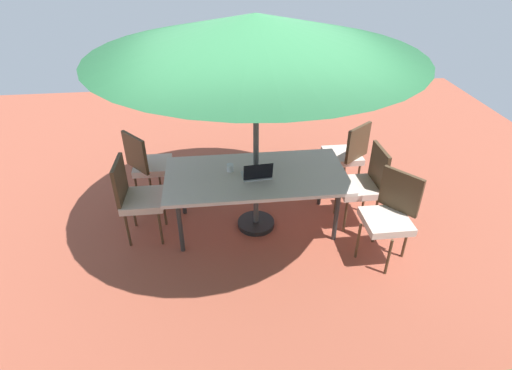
{
  "coord_description": "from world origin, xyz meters",
  "views": [
    {
      "loc": [
        0.45,
        3.92,
        3.1
      ],
      "look_at": [
        0.0,
        0.0,
        0.58
      ],
      "focal_mm": 29.03,
      "sensor_mm": 36.0,
      "label": 1
    }
  ],
  "objects_px": {
    "chair_southeast": "(148,163)",
    "chair_east": "(137,195)",
    "cup": "(230,168)",
    "dining_table": "(256,178)",
    "patio_umbrella": "(256,35)",
    "chair_northwest": "(390,214)",
    "chair_southwest": "(347,153)",
    "laptop": "(257,174)",
    "chair_west": "(364,182)"
  },
  "relations": [
    {
      "from": "chair_southeast",
      "to": "chair_east",
      "type": "height_order",
      "value": "same"
    },
    {
      "from": "chair_southeast",
      "to": "chair_east",
      "type": "relative_size",
      "value": 1.0
    },
    {
      "from": "cup",
      "to": "dining_table",
      "type": "bearing_deg",
      "value": 160.25
    },
    {
      "from": "patio_umbrella",
      "to": "chair_northwest",
      "type": "bearing_deg",
      "value": 153.24
    },
    {
      "from": "chair_southwest",
      "to": "laptop",
      "type": "distance_m",
      "value": 1.49
    },
    {
      "from": "patio_umbrella",
      "to": "cup",
      "type": "distance_m",
      "value": 1.48
    },
    {
      "from": "chair_southwest",
      "to": "cup",
      "type": "distance_m",
      "value": 1.66
    },
    {
      "from": "chair_northwest",
      "to": "chair_east",
      "type": "height_order",
      "value": "same"
    },
    {
      "from": "chair_east",
      "to": "patio_umbrella",
      "type": "bearing_deg",
      "value": -86.57
    },
    {
      "from": "dining_table",
      "to": "chair_west",
      "type": "relative_size",
      "value": 2.06
    },
    {
      "from": "patio_umbrella",
      "to": "chair_southeast",
      "type": "distance_m",
      "value": 2.22
    },
    {
      "from": "dining_table",
      "to": "cup",
      "type": "xyz_separation_m",
      "value": [
        0.28,
        -0.1,
        0.09
      ]
    },
    {
      "from": "dining_table",
      "to": "chair_southeast",
      "type": "height_order",
      "value": "chair_southeast"
    },
    {
      "from": "cup",
      "to": "chair_west",
      "type": "bearing_deg",
      "value": 174.44
    },
    {
      "from": "patio_umbrella",
      "to": "chair_west",
      "type": "distance_m",
      "value": 2.09
    },
    {
      "from": "chair_southwest",
      "to": "chair_northwest",
      "type": "xyz_separation_m",
      "value": [
        -0.05,
        1.34,
        0.0
      ]
    },
    {
      "from": "chair_southwest",
      "to": "chair_east",
      "type": "bearing_deg",
      "value": -21.65
    },
    {
      "from": "chair_northwest",
      "to": "chair_west",
      "type": "xyz_separation_m",
      "value": [
        0.07,
        -0.62,
        0.0
      ]
    },
    {
      "from": "chair_east",
      "to": "cup",
      "type": "distance_m",
      "value": 1.08
    },
    {
      "from": "dining_table",
      "to": "chair_east",
      "type": "bearing_deg",
      "value": 0.94
    },
    {
      "from": "chair_northwest",
      "to": "chair_west",
      "type": "bearing_deg",
      "value": 146.83
    },
    {
      "from": "dining_table",
      "to": "chair_southwest",
      "type": "distance_m",
      "value": 1.44
    },
    {
      "from": "chair_east",
      "to": "chair_southeast",
      "type": "bearing_deg",
      "value": -1.36
    },
    {
      "from": "chair_southwest",
      "to": "chair_southeast",
      "type": "bearing_deg",
      "value": -37.32
    },
    {
      "from": "dining_table",
      "to": "chair_east",
      "type": "distance_m",
      "value": 1.33
    },
    {
      "from": "chair_southeast",
      "to": "chair_northwest",
      "type": "relative_size",
      "value": 1.0
    },
    {
      "from": "patio_umbrella",
      "to": "chair_northwest",
      "type": "relative_size",
      "value": 3.25
    },
    {
      "from": "chair_east",
      "to": "chair_west",
      "type": "height_order",
      "value": "same"
    },
    {
      "from": "chair_southwest",
      "to": "chair_east",
      "type": "height_order",
      "value": "same"
    },
    {
      "from": "dining_table",
      "to": "patio_umbrella",
      "type": "height_order",
      "value": "patio_umbrella"
    },
    {
      "from": "chair_west",
      "to": "laptop",
      "type": "bearing_deg",
      "value": -89.77
    },
    {
      "from": "chair_northwest",
      "to": "chair_west",
      "type": "relative_size",
      "value": 1.0
    },
    {
      "from": "chair_west",
      "to": "dining_table",
      "type": "bearing_deg",
      "value": -93.25
    },
    {
      "from": "chair_southwest",
      "to": "chair_northwest",
      "type": "relative_size",
      "value": 1.0
    },
    {
      "from": "chair_southwest",
      "to": "chair_west",
      "type": "height_order",
      "value": "same"
    },
    {
      "from": "chair_southwest",
      "to": "laptop",
      "type": "relative_size",
      "value": 2.89
    },
    {
      "from": "patio_umbrella",
      "to": "chair_northwest",
      "type": "height_order",
      "value": "patio_umbrella"
    },
    {
      "from": "chair_southwest",
      "to": "cup",
      "type": "relative_size",
      "value": 11.43
    },
    {
      "from": "patio_umbrella",
      "to": "chair_southeast",
      "type": "height_order",
      "value": "patio_umbrella"
    },
    {
      "from": "chair_southwest",
      "to": "chair_east",
      "type": "relative_size",
      "value": 1.0
    },
    {
      "from": "chair_west",
      "to": "cup",
      "type": "bearing_deg",
      "value": -96.59
    },
    {
      "from": "dining_table",
      "to": "patio_umbrella",
      "type": "bearing_deg",
      "value": 0.0
    },
    {
      "from": "patio_umbrella",
      "to": "chair_west",
      "type": "height_order",
      "value": "patio_umbrella"
    },
    {
      "from": "laptop",
      "to": "cup",
      "type": "distance_m",
      "value": 0.33
    },
    {
      "from": "patio_umbrella",
      "to": "chair_southwest",
      "type": "bearing_deg",
      "value": -152.04
    },
    {
      "from": "laptop",
      "to": "dining_table",
      "type": "bearing_deg",
      "value": -93.61
    },
    {
      "from": "chair_east",
      "to": "chair_southwest",
      "type": "bearing_deg",
      "value": -72.53
    },
    {
      "from": "chair_east",
      "to": "dining_table",
      "type": "bearing_deg",
      "value": -86.57
    },
    {
      "from": "chair_southeast",
      "to": "chair_southwest",
      "type": "bearing_deg",
      "value": -130.89
    },
    {
      "from": "dining_table",
      "to": "chair_northwest",
      "type": "xyz_separation_m",
      "value": [
        -1.32,
        0.66,
        -0.12
      ]
    }
  ]
}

